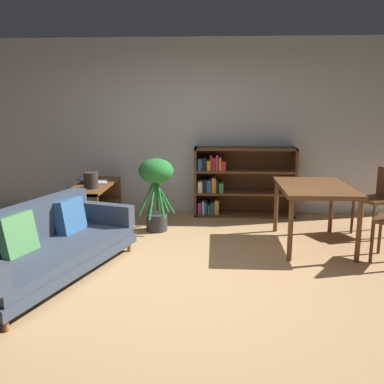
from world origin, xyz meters
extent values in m
plane|color=tan|center=(0.00, 0.00, 0.00)|extent=(8.16, 8.16, 0.00)
cube|color=silver|center=(0.00, 2.70, 1.35)|extent=(6.80, 0.10, 2.70)
cylinder|color=brown|center=(-0.68, 0.74, 0.05)|extent=(0.04, 0.04, 0.11)
cylinder|color=brown|center=(-1.26, -1.08, 0.05)|extent=(0.04, 0.04, 0.11)
cylinder|color=brown|center=(-1.35, 0.95, 0.05)|extent=(0.04, 0.04, 0.11)
cube|color=#384251|center=(-1.31, -0.06, 0.16)|extent=(1.42, 2.22, 0.10)
cube|color=#384251|center=(-1.31, -0.06, 0.26)|extent=(1.36, 2.13, 0.10)
cube|color=#384251|center=(-1.61, 0.04, 0.51)|extent=(0.78, 1.94, 0.40)
cube|color=#384251|center=(-1.01, 0.85, 0.43)|extent=(0.80, 0.38, 0.24)
cube|color=#4C894C|center=(-1.54, -0.20, 0.49)|extent=(0.29, 0.43, 0.41)
cube|color=#336093|center=(-1.29, 0.53, 0.48)|extent=(0.30, 0.42, 0.40)
cube|color=brown|center=(-1.38, 2.41, 0.30)|extent=(0.47, 0.04, 0.60)
cube|color=brown|center=(-1.38, 1.15, 0.30)|extent=(0.47, 0.04, 0.60)
cube|color=brown|center=(-1.38, 1.78, 0.25)|extent=(0.47, 1.26, 0.04)
cube|color=brown|center=(-1.38, 1.78, 0.58)|extent=(0.47, 1.30, 0.04)
cube|color=brown|center=(-1.38, 1.78, 0.02)|extent=(0.47, 1.26, 0.04)
cube|color=silver|center=(-1.34, 1.92, 0.61)|extent=(0.26, 0.34, 0.02)
cube|color=black|center=(-1.53, 1.88, 0.65)|extent=(0.24, 0.33, 0.07)
cylinder|color=#2D2823|center=(-1.33, 1.49, 0.71)|extent=(0.19, 0.19, 0.22)
cylinder|color=slate|center=(-1.33, 1.49, 0.76)|extent=(0.11, 0.11, 0.01)
cylinder|color=#333338|center=(-0.46, 1.59, 0.12)|extent=(0.29, 0.29, 0.23)
cylinder|color=#287A33|center=(-0.35, 1.62, 0.45)|extent=(0.26, 0.09, 0.44)
cylinder|color=#287A33|center=(-0.39, 1.65, 0.44)|extent=(0.18, 0.17, 0.43)
cylinder|color=#287A33|center=(-0.47, 1.71, 0.49)|extent=(0.05, 0.29, 0.52)
cylinder|color=#287A33|center=(-0.53, 1.63, 0.42)|extent=(0.17, 0.12, 0.39)
cylinder|color=#287A33|center=(-0.58, 1.53, 0.49)|extent=(0.26, 0.16, 0.54)
cylinder|color=#287A33|center=(-0.49, 1.43, 0.50)|extent=(0.09, 0.34, 0.55)
cylinder|color=#287A33|center=(-0.40, 1.48, 0.50)|extent=(0.16, 0.24, 0.55)
ellipsoid|color=#287A33|center=(-0.46, 1.59, 0.83)|extent=(0.47, 0.47, 0.33)
cylinder|color=brown|center=(1.16, 1.64, 0.35)|extent=(0.06, 0.06, 0.70)
cylinder|color=brown|center=(1.16, 0.54, 0.35)|extent=(0.06, 0.06, 0.70)
cylinder|color=brown|center=(1.90, 1.64, 0.35)|extent=(0.06, 0.06, 0.70)
cylinder|color=brown|center=(1.90, 0.54, 0.35)|extent=(0.06, 0.06, 0.70)
cube|color=brown|center=(1.53, 1.09, 0.73)|extent=(0.84, 1.20, 0.05)
cylinder|color=#56351E|center=(2.33, 1.29, 0.23)|extent=(0.04, 0.04, 0.46)
cylinder|color=#56351E|center=(2.18, 1.61, 0.23)|extent=(0.04, 0.04, 0.46)
cylinder|color=#56351E|center=(2.53, 1.78, 0.23)|extent=(0.04, 0.04, 0.46)
cube|color=#56351E|center=(2.43, 1.54, 0.48)|extent=(0.56, 0.54, 0.04)
cylinder|color=#56351E|center=(2.05, 0.53, 0.23)|extent=(0.04, 0.04, 0.45)
cylinder|color=#56351E|center=(2.24, 0.83, 0.23)|extent=(0.04, 0.04, 0.45)
cube|color=#56351E|center=(0.03, 2.46, 0.53)|extent=(0.04, 0.36, 1.07)
cube|color=#56351E|center=(1.54, 2.46, 0.53)|extent=(0.04, 0.36, 1.07)
cube|color=#56351E|center=(0.79, 2.46, 1.05)|extent=(1.54, 0.36, 0.04)
cube|color=#56351E|center=(0.79, 2.46, 0.02)|extent=(1.54, 0.36, 0.04)
cube|color=#56351E|center=(0.79, 2.62, 0.53)|extent=(1.51, 0.04, 1.07)
cube|color=#56351E|center=(0.79, 2.46, 0.36)|extent=(1.51, 0.35, 0.04)
cube|color=#56351E|center=(0.79, 2.46, 0.70)|extent=(1.51, 0.35, 0.04)
cube|color=#993884|center=(0.10, 2.43, 0.12)|extent=(0.06, 0.23, 0.18)
cube|color=silver|center=(0.15, 2.44, 0.13)|extent=(0.03, 0.29, 0.20)
cube|color=#2D5199|center=(0.20, 2.44, 0.13)|extent=(0.04, 0.28, 0.18)
cube|color=#337F47|center=(0.24, 2.45, 0.11)|extent=(0.03, 0.30, 0.15)
cube|color=#2D5199|center=(0.29, 2.44, 0.13)|extent=(0.05, 0.30, 0.18)
cube|color=gold|center=(0.36, 2.43, 0.14)|extent=(0.07, 0.24, 0.22)
cube|color=silver|center=(0.10, 2.43, 0.46)|extent=(0.07, 0.25, 0.17)
cube|color=black|center=(0.17, 2.44, 0.48)|extent=(0.04, 0.29, 0.20)
cube|color=#2D5199|center=(0.24, 2.44, 0.48)|extent=(0.07, 0.27, 0.19)
cube|color=orange|center=(0.31, 2.43, 0.49)|extent=(0.06, 0.25, 0.22)
cube|color=black|center=(0.37, 2.43, 0.48)|extent=(0.04, 0.26, 0.19)
cube|color=#337F47|center=(0.43, 2.43, 0.45)|extent=(0.07, 0.25, 0.15)
cube|color=#2D5199|center=(0.10, 2.44, 0.81)|extent=(0.06, 0.29, 0.18)
cube|color=black|center=(0.17, 2.43, 0.82)|extent=(0.07, 0.25, 0.19)
cube|color=gold|center=(0.23, 2.44, 0.80)|extent=(0.04, 0.27, 0.15)
cube|color=red|center=(0.27, 2.44, 0.84)|extent=(0.03, 0.28, 0.23)
cube|color=red|center=(0.32, 2.44, 0.82)|extent=(0.04, 0.27, 0.19)
cube|color=#993884|center=(0.36, 2.44, 0.84)|extent=(0.03, 0.26, 0.24)
cube|color=orange|center=(0.40, 2.44, 0.82)|extent=(0.03, 0.28, 0.20)
cube|color=red|center=(0.46, 2.44, 0.79)|extent=(0.07, 0.29, 0.14)
camera|label=1|loc=(0.32, -3.90, 1.71)|focal=38.96mm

